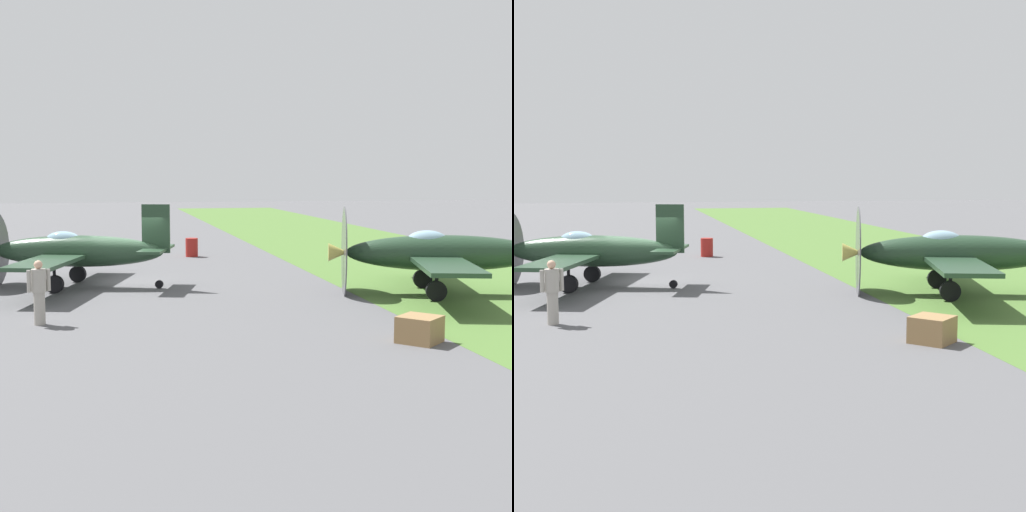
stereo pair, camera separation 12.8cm
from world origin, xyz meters
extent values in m
plane|color=#515154|center=(0.00, 0.00, 0.00)|extent=(160.00, 160.00, 0.00)
cube|color=#476B2D|center=(0.00, -12.93, 0.00)|extent=(120.00, 11.00, 0.01)
ellipsoid|color=#233D28|center=(0.01, 1.64, 1.30)|extent=(2.65, 6.16, 1.11)
cube|color=#233D28|center=(0.11, 1.98, 1.16)|extent=(8.69, 3.70, 0.13)
cube|color=#233D28|center=(-0.71, -1.04, 2.10)|extent=(0.34, 0.97, 1.70)
cube|color=#233D28|center=(-0.71, -1.04, 1.39)|extent=(2.97, 1.52, 0.09)
ellipsoid|color=#8CB2C6|center=(0.15, 2.16, 1.69)|extent=(0.93, 1.37, 0.63)
cylinder|color=black|center=(-1.12, 2.41, 0.30)|extent=(0.35, 0.64, 0.61)
cylinder|color=black|center=(-1.12, 2.41, 0.73)|extent=(0.11, 0.11, 0.86)
cylinder|color=black|center=(1.38, 1.73, 0.30)|extent=(0.35, 0.64, 0.61)
cylinder|color=black|center=(1.38, 1.73, 0.73)|extent=(0.11, 0.11, 0.86)
cylinder|color=black|center=(-0.73, -1.13, 0.14)|extent=(0.18, 0.30, 0.29)
ellipsoid|color=#233D28|center=(-3.94, -10.35, 1.39)|extent=(2.83, 6.62, 1.19)
cube|color=#233D28|center=(-3.84, -9.97, 1.25)|extent=(9.33, 3.95, 0.13)
cone|color=#B7B24C|center=(-3.04, -6.96, 1.39)|extent=(0.77, 0.81, 0.61)
cylinder|color=#4C4C51|center=(-3.09, -7.14, 1.39)|extent=(2.98, 0.83, 3.07)
ellipsoid|color=#8CB2C6|center=(-3.79, -9.79, 1.81)|extent=(1.00, 1.47, 0.67)
cylinder|color=black|center=(-5.16, -9.52, 0.33)|extent=(0.37, 0.69, 0.65)
cylinder|color=black|center=(-5.16, -9.52, 0.79)|extent=(0.12, 0.12, 0.92)
cylinder|color=black|center=(-2.47, -10.24, 0.33)|extent=(0.37, 0.69, 0.65)
cylinder|color=black|center=(-2.47, -10.24, 0.79)|extent=(0.12, 0.12, 0.92)
cylinder|color=#9E998E|center=(-6.55, 2.45, 0.44)|extent=(0.30, 0.30, 0.88)
cylinder|color=#9E998E|center=(-6.55, 2.45, 1.19)|extent=(0.38, 0.38, 0.62)
sphere|color=tan|center=(-6.55, 2.45, 1.61)|extent=(0.23, 0.23, 0.23)
cylinder|color=#9E998E|center=(-6.64, 2.69, 1.19)|extent=(0.11, 0.11, 0.59)
cylinder|color=#9E998E|center=(-6.45, 2.20, 1.19)|extent=(0.11, 0.11, 0.59)
cylinder|color=maroon|center=(9.18, -3.39, 0.45)|extent=(0.60, 0.60, 0.90)
cube|color=olive|center=(-10.52, -6.63, 0.32)|extent=(1.27, 1.27, 0.64)
camera|label=1|loc=(-27.01, 0.65, 4.01)|focal=52.73mm
camera|label=2|loc=(-27.04, 0.52, 4.01)|focal=52.73mm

